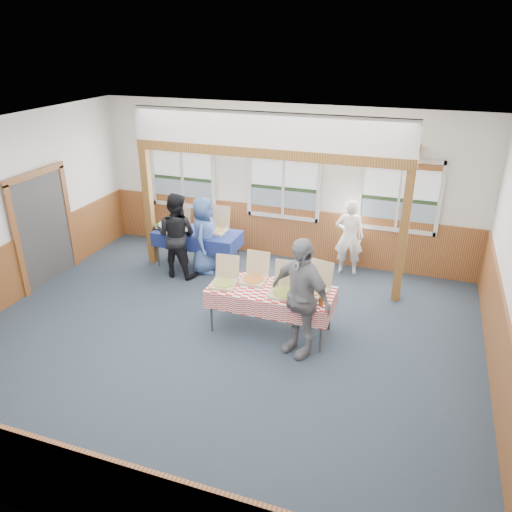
{
  "coord_description": "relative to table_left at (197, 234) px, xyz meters",
  "views": [
    {
      "loc": [
        2.74,
        -6.07,
        4.45
      ],
      "look_at": [
        0.26,
        1.0,
        1.08
      ],
      "focal_mm": 35.0,
      "sensor_mm": 36.0,
      "label": 1
    }
  ],
  "objects": [
    {
      "name": "floor",
      "position": [
        1.49,
        -2.41,
        -0.7
      ],
      "size": [
        8.0,
        8.0,
        0.0
      ],
      "primitive_type": "plane",
      "color": "#252E3D",
      "rests_on": "ground"
    },
    {
      "name": "ceiling",
      "position": [
        1.49,
        -2.41,
        2.5
      ],
      "size": [
        8.0,
        8.0,
        0.0
      ],
      "primitive_type": "plane",
      "rotation": [
        3.14,
        0.0,
        0.0
      ],
      "color": "white",
      "rests_on": "wall_back"
    },
    {
      "name": "wall_back",
      "position": [
        1.49,
        1.09,
        0.9
      ],
      "size": [
        8.0,
        0.0,
        8.0
      ],
      "primitive_type": "plane",
      "rotation": [
        1.57,
        0.0,
        0.0
      ],
      "color": "silver",
      "rests_on": "floor"
    },
    {
      "name": "wall_front",
      "position": [
        1.49,
        -5.91,
        0.9
      ],
      "size": [
        8.0,
        0.0,
        8.0
      ],
      "primitive_type": "plane",
      "rotation": [
        -1.57,
        0.0,
        0.0
      ],
      "color": "silver",
      "rests_on": "floor"
    },
    {
      "name": "wainscot_back",
      "position": [
        1.49,
        1.07,
        -0.15
      ],
      "size": [
        7.98,
        0.05,
        1.1
      ],
      "primitive_type": "cube",
      "color": "brown",
      "rests_on": "floor"
    },
    {
      "name": "wainscot_front",
      "position": [
        1.49,
        -5.88,
        -0.15
      ],
      "size": [
        7.98,
        0.05,
        1.1
      ],
      "primitive_type": "cube",
      "color": "brown",
      "rests_on": "floor"
    },
    {
      "name": "wainscot_left",
      "position": [
        -2.48,
        -2.41,
        -0.15
      ],
      "size": [
        0.05,
        6.98,
        1.1
      ],
      "primitive_type": "cube",
      "color": "brown",
      "rests_on": "floor"
    },
    {
      "name": "wainscot_right",
      "position": [
        5.47,
        -2.41,
        -0.15
      ],
      "size": [
        0.05,
        6.98,
        1.1
      ],
      "primitive_type": "cube",
      "color": "brown",
      "rests_on": "floor"
    },
    {
      "name": "cased_opening",
      "position": [
        -2.47,
        -1.51,
        0.35
      ],
      "size": [
        0.06,
        1.3,
        2.1
      ],
      "primitive_type": "cube",
      "color": "#373737",
      "rests_on": "wall_left"
    },
    {
      "name": "window_left",
      "position": [
        -0.81,
        1.05,
        0.98
      ],
      "size": [
        1.56,
        0.1,
        1.46
      ],
      "color": "silver",
      "rests_on": "wall_back"
    },
    {
      "name": "window_mid",
      "position": [
        1.49,
        1.05,
        0.98
      ],
      "size": [
        1.56,
        0.1,
        1.46
      ],
      "color": "silver",
      "rests_on": "wall_back"
    },
    {
      "name": "window_right",
      "position": [
        3.79,
        1.05,
        0.98
      ],
      "size": [
        1.56,
        0.1,
        1.46
      ],
      "color": "silver",
      "rests_on": "wall_back"
    },
    {
      "name": "post_left",
      "position": [
        -1.01,
        -0.11,
        0.5
      ],
      "size": [
        0.15,
        0.15,
        2.4
      ],
      "primitive_type": "cube",
      "color": "brown",
      "rests_on": "floor"
    },
    {
      "name": "post_right",
      "position": [
        3.99,
        -0.11,
        0.5
      ],
      "size": [
        0.15,
        0.15,
        2.4
      ],
      "primitive_type": "cube",
      "color": "brown",
      "rests_on": "floor"
    },
    {
      "name": "cross_beam",
      "position": [
        1.49,
        -0.11,
        1.79
      ],
      "size": [
        5.15,
        0.18,
        0.18
      ],
      "primitive_type": "cube",
      "color": "brown",
      "rests_on": "post_left"
    },
    {
      "name": "table_left",
      "position": [
        0.0,
        0.0,
        0.0
      ],
      "size": [
        1.85,
        1.12,
        0.76
      ],
      "rotation": [
        0.0,
        0.0,
        0.21
      ],
      "color": "#373737",
      "rests_on": "floor"
    },
    {
      "name": "table_right",
      "position": [
        2.16,
        -1.86,
        0.01
      ],
      "size": [
        2.06,
        1.11,
        0.76
      ],
      "rotation": [
        0.0,
        0.0,
        0.12
      ],
      "color": "#373737",
      "rests_on": "floor"
    },
    {
      "name": "pizza_box_a",
      "position": [
        -0.4,
        -0.11,
        0.13
      ],
      "size": [
        0.41,
        0.5,
        0.44
      ],
      "rotation": [
        0.0,
        0.0,
        -0.02
      ],
      "color": "tan",
      "rests_on": "table_left"
    },
    {
      "name": "pizza_box_b",
      "position": [
        0.35,
        0.16,
        0.13
      ],
      "size": [
        0.43,
        0.52,
        0.46
      ],
      "rotation": [
        0.0,
        0.0,
        -0.01
      ],
      "color": "tan",
      "rests_on": "table_left"
    },
    {
      "name": "pizza_box_c",
      "position": [
        1.41,
        -1.96,
        0.13
      ],
      "size": [
        0.43,
        0.51,
        0.42
      ],
      "rotation": [
        0.0,
        0.0,
        0.1
      ],
      "color": "tan",
      "rests_on": "table_right"
    },
    {
      "name": "pizza_box_d",
      "position": [
        1.81,
        -1.67,
        0.13
      ],
      "size": [
        0.4,
        0.49,
        0.43
      ],
      "rotation": [
        0.0,
        0.0,
        0.02
      ],
      "color": "tan",
      "rests_on": "table_right"
    },
    {
      "name": "pizza_box_e",
      "position": [
        2.41,
        -1.94,
        0.13
      ],
      "size": [
        0.46,
        0.55,
        0.46
      ],
      "rotation": [
        0.0,
        0.0,
        0.07
      ],
      "color": "tan",
      "rests_on": "table_right"
    },
    {
      "name": "pizza_box_f",
      "position": [
        2.82,
        -1.72,
        0.13
      ],
      "size": [
        0.51,
        0.58,
        0.44
      ],
      "rotation": [
        0.0,
        0.0,
        -0.23
      ],
      "color": "tan",
      "rests_on": "table_right"
    },
    {
      "name": "veggie_tray",
      "position": [
        -0.75,
        0.0,
        0.09
      ],
      "size": [
        0.42,
        0.42,
        0.1
      ],
      "color": "black",
      "rests_on": "table_left"
    },
    {
      "name": "drink_glass",
      "position": [
        3.01,
        -2.11,
        0.14
      ],
      "size": [
        0.07,
        0.07,
        0.15
      ],
      "primitive_type": "cylinder",
      "color": "brown",
      "rests_on": "table_right"
    },
    {
      "name": "woman_white",
      "position": [
        2.96,
        0.69,
        0.08
      ],
      "size": [
        0.6,
        0.43,
        1.54
      ],
      "primitive_type": "imported",
      "rotation": [
        0.0,
        0.0,
        3.25
      ],
      "color": "white",
      "rests_on": "floor"
    },
    {
      "name": "woman_black",
      "position": [
        -0.2,
        -0.51,
        0.15
      ],
      "size": [
        0.85,
        0.68,
        1.69
      ],
      "primitive_type": "imported",
      "rotation": [
        0.0,
        0.0,
        3.1
      ],
      "color": "black",
      "rests_on": "floor"
    },
    {
      "name": "man_blue",
      "position": [
        0.23,
        -0.18,
        0.08
      ],
      "size": [
        0.63,
        0.84,
        1.56
      ],
      "primitive_type": "imported",
      "rotation": [
        0.0,
        0.0,
        1.75
      ],
      "color": "#3B5893",
      "rests_on": "floor"
    },
    {
      "name": "person_grey",
      "position": [
        2.73,
        -2.26,
        0.23
      ],
      "size": [
        1.17,
        0.9,
        1.86
      ],
      "primitive_type": "imported",
      "rotation": [
        0.0,
        0.0,
        -0.48
      ],
      "color": "gray",
      "rests_on": "floor"
    }
  ]
}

